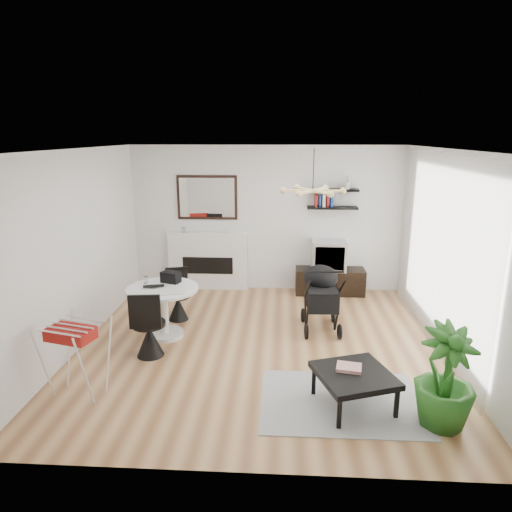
# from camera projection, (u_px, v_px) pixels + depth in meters

# --- Properties ---
(floor) EXTENTS (5.00, 5.00, 0.00)m
(floor) POSITION_uv_depth(u_px,v_px,m) (259.00, 346.00, 6.42)
(floor) COLOR #925F38
(floor) RESTS_ON ground
(ceiling) EXTENTS (5.00, 5.00, 0.00)m
(ceiling) POSITION_uv_depth(u_px,v_px,m) (260.00, 149.00, 5.73)
(ceiling) COLOR white
(ceiling) RESTS_ON wall_back
(wall_back) EXTENTS (5.00, 0.00, 5.00)m
(wall_back) POSITION_uv_depth(u_px,v_px,m) (266.00, 219.00, 8.49)
(wall_back) COLOR white
(wall_back) RESTS_ON floor
(wall_left) EXTENTS (0.00, 5.00, 5.00)m
(wall_left) POSITION_uv_depth(u_px,v_px,m) (77.00, 250.00, 6.22)
(wall_left) COLOR white
(wall_left) RESTS_ON floor
(wall_right) EXTENTS (0.00, 5.00, 5.00)m
(wall_right) POSITION_uv_depth(u_px,v_px,m) (451.00, 256.00, 5.93)
(wall_right) COLOR white
(wall_right) RESTS_ON floor
(sheer_curtain) EXTENTS (0.04, 3.60, 2.60)m
(sheer_curtain) POSITION_uv_depth(u_px,v_px,m) (438.00, 252.00, 6.13)
(sheer_curtain) COLOR white
(sheer_curtain) RESTS_ON wall_right
(fireplace) EXTENTS (1.50, 0.17, 2.16)m
(fireplace) POSITION_uv_depth(u_px,v_px,m) (208.00, 254.00, 8.65)
(fireplace) COLOR white
(fireplace) RESTS_ON floor
(shelf_lower) EXTENTS (0.90, 0.25, 0.04)m
(shelf_lower) POSITION_uv_depth(u_px,v_px,m) (332.00, 208.00, 8.23)
(shelf_lower) COLOR black
(shelf_lower) RESTS_ON wall_back
(shelf_upper) EXTENTS (0.90, 0.25, 0.04)m
(shelf_upper) POSITION_uv_depth(u_px,v_px,m) (333.00, 190.00, 8.14)
(shelf_upper) COLOR black
(shelf_upper) RESTS_ON wall_back
(pendant_lamp) EXTENTS (0.90, 0.90, 0.10)m
(pendant_lamp) POSITION_uv_depth(u_px,v_px,m) (313.00, 191.00, 6.12)
(pendant_lamp) COLOR #E0C075
(pendant_lamp) RESTS_ON ceiling
(tv_console) EXTENTS (1.26, 0.44, 0.47)m
(tv_console) POSITION_uv_depth(u_px,v_px,m) (330.00, 281.00, 8.48)
(tv_console) COLOR black
(tv_console) RESTS_ON floor
(crt_tv) EXTENTS (0.61, 0.54, 0.54)m
(crt_tv) POSITION_uv_depth(u_px,v_px,m) (328.00, 255.00, 8.35)
(crt_tv) COLOR silver
(crt_tv) RESTS_ON tv_console
(dining_table) EXTENTS (1.03, 1.03, 0.75)m
(dining_table) POSITION_uv_depth(u_px,v_px,m) (163.00, 304.00, 6.61)
(dining_table) COLOR white
(dining_table) RESTS_ON floor
(laptop) EXTENTS (0.34, 0.26, 0.02)m
(laptop) POSITION_uv_depth(u_px,v_px,m) (153.00, 287.00, 6.51)
(laptop) COLOR black
(laptop) RESTS_ON dining_table
(black_bag) EXTENTS (0.31, 0.25, 0.16)m
(black_bag) POSITION_uv_depth(u_px,v_px,m) (171.00, 277.00, 6.75)
(black_bag) COLOR black
(black_bag) RESTS_ON dining_table
(newspaper) EXTENTS (0.43, 0.38, 0.01)m
(newspaper) POSITION_uv_depth(u_px,v_px,m) (172.00, 291.00, 6.38)
(newspaper) COLOR silver
(newspaper) RESTS_ON dining_table
(drinking_glass) EXTENTS (0.06, 0.06, 0.10)m
(drinking_glass) POSITION_uv_depth(u_px,v_px,m) (146.00, 280.00, 6.73)
(drinking_glass) COLOR white
(drinking_glass) RESTS_ON dining_table
(chair_far) EXTENTS (0.42, 0.43, 0.82)m
(chair_far) POSITION_uv_depth(u_px,v_px,m) (178.00, 304.00, 7.29)
(chair_far) COLOR black
(chair_far) RESTS_ON floor
(chair_near) EXTENTS (0.45, 0.46, 0.93)m
(chair_near) POSITION_uv_depth(u_px,v_px,m) (149.00, 336.00, 6.06)
(chair_near) COLOR black
(chair_near) RESTS_ON floor
(drying_rack) EXTENTS (0.70, 0.67, 0.87)m
(drying_rack) POSITION_uv_depth(u_px,v_px,m) (77.00, 358.00, 5.11)
(drying_rack) COLOR white
(drying_rack) RESTS_ON floor
(stroller) EXTENTS (0.57, 0.91, 1.08)m
(stroller) POSITION_uv_depth(u_px,v_px,m) (321.00, 299.00, 6.90)
(stroller) COLOR black
(stroller) RESTS_ON floor
(rug) EXTENTS (1.78, 1.29, 0.01)m
(rug) POSITION_uv_depth(u_px,v_px,m) (341.00, 402.00, 5.07)
(rug) COLOR #9F9F9F
(rug) RESTS_ON floor
(coffee_table) EXTENTS (0.97, 0.97, 0.39)m
(coffee_table) POSITION_uv_depth(u_px,v_px,m) (354.00, 376.00, 4.91)
(coffee_table) COLOR black
(coffee_table) RESTS_ON rug
(magazines) EXTENTS (0.30, 0.26, 0.04)m
(magazines) POSITION_uv_depth(u_px,v_px,m) (349.00, 368.00, 4.97)
(magazines) COLOR #C84532
(magazines) RESTS_ON coffee_table
(potted_plant) EXTENTS (0.78, 0.78, 1.08)m
(potted_plant) POSITION_uv_depth(u_px,v_px,m) (445.00, 377.00, 4.55)
(potted_plant) COLOR #23601B
(potted_plant) RESTS_ON floor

